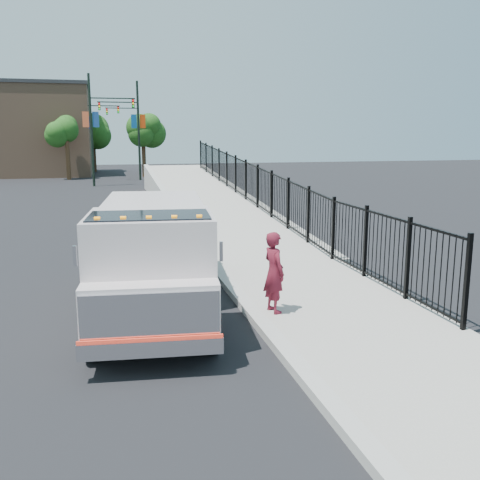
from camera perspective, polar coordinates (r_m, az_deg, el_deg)
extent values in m
plane|color=black|center=(11.24, 1.36, -8.18)|extent=(120.00, 120.00, 0.00)
cube|color=#9E998E|center=(10.18, 15.16, -10.31)|extent=(3.55, 12.00, 0.12)
cube|color=#ADAAA3|center=(9.43, 4.69, -11.60)|extent=(0.30, 12.00, 0.16)
cube|color=#9E998E|center=(26.94, -3.41, 3.21)|extent=(3.95, 24.06, 3.19)
cube|color=black|center=(23.29, 1.88, 4.20)|extent=(0.10, 28.00, 1.80)
cube|color=black|center=(11.97, -9.10, -4.55)|extent=(1.58, 6.35, 0.20)
cube|color=silver|center=(9.68, -9.44, -2.66)|extent=(2.38, 2.25, 1.85)
cube|color=silver|center=(8.69, -9.49, -7.43)|extent=(2.23, 0.87, 0.93)
cube|color=silver|center=(8.37, -9.53, -8.18)|extent=(2.12, 0.30, 0.79)
cube|color=silver|center=(8.46, -9.44, -11.30)|extent=(2.23, 0.40, 0.26)
cube|color=#FF3820|center=(8.41, -9.47, -10.43)|extent=(2.21, 0.28, 0.06)
cube|color=black|center=(9.33, -9.57, 0.31)|extent=(2.15, 1.41, 0.79)
cube|color=silver|center=(12.94, -9.15, 0.84)|extent=(2.62, 4.10, 1.57)
cube|color=silver|center=(8.79, -17.20, -1.63)|extent=(0.06, 0.06, 0.32)
cube|color=silver|center=(8.73, -2.03, -1.22)|extent=(0.06, 0.06, 0.32)
cube|color=orange|center=(9.01, -15.00, 2.21)|extent=(0.10, 0.08, 0.06)
cube|color=orange|center=(8.97, -12.36, 2.29)|extent=(0.10, 0.08, 0.06)
cube|color=orange|center=(8.95, -9.70, 2.37)|extent=(0.10, 0.08, 0.06)
cube|color=orange|center=(8.95, -7.03, 2.44)|extent=(0.10, 0.08, 0.06)
cube|color=orange|center=(8.96, -4.37, 2.51)|extent=(0.10, 0.08, 0.06)
cylinder|color=black|center=(9.42, -15.32, -9.49)|extent=(0.39, 0.95, 0.93)
cylinder|color=black|center=(9.37, -3.30, -9.21)|extent=(0.39, 0.95, 0.93)
cylinder|color=black|center=(13.73, -13.05, -2.85)|extent=(0.39, 0.95, 0.93)
cylinder|color=black|center=(13.70, -4.93, -2.64)|extent=(0.39, 0.95, 0.93)
cylinder|color=black|center=(14.72, -12.73, -1.90)|extent=(0.39, 0.95, 0.93)
cylinder|color=black|center=(14.69, -5.16, -1.70)|extent=(0.39, 0.95, 0.93)
imported|color=maroon|center=(10.96, 3.65, -3.45)|extent=(0.53, 0.69, 1.68)
cylinder|color=black|center=(40.77, -15.58, 11.16)|extent=(0.18, 0.18, 8.00)
cube|color=black|center=(40.85, -13.43, 14.49)|extent=(3.20, 0.08, 0.08)
cube|color=black|center=(40.89, -11.33, 14.08)|extent=(0.18, 0.22, 0.60)
cube|color=navy|center=(40.78, -15.13, 12.31)|extent=(0.45, 0.04, 1.10)
cube|color=#DB582F|center=(40.79, -16.14, 12.26)|extent=(0.45, 0.04, 1.10)
cylinder|color=black|center=(45.57, -10.76, 11.33)|extent=(0.18, 0.18, 8.00)
cube|color=black|center=(45.56, -12.94, 14.14)|extent=(3.20, 0.08, 0.08)
cube|color=black|center=(45.53, -14.78, 13.62)|extent=(0.18, 0.22, 0.60)
cube|color=#D13C0B|center=(45.60, -10.35, 12.35)|extent=(0.45, 0.04, 1.10)
cube|color=#0C4C88|center=(45.56, -11.24, 12.32)|extent=(0.45, 0.04, 1.10)
cylinder|color=black|center=(51.47, -16.22, 11.04)|extent=(0.18, 0.18, 8.00)
cube|color=black|center=(51.51, -14.53, 13.69)|extent=(3.20, 0.08, 0.08)
cube|color=black|center=(51.52, -12.87, 13.38)|extent=(0.18, 0.22, 0.60)
cube|color=#2242A2|center=(51.47, -15.87, 11.95)|extent=(0.45, 0.04, 1.10)
cube|color=#C97A09|center=(51.49, -16.66, 11.91)|extent=(0.45, 0.04, 1.10)
cylinder|color=black|center=(55.60, -10.72, 11.26)|extent=(0.18, 0.18, 8.00)
cube|color=black|center=(55.57, -12.50, 13.57)|extent=(3.20, 0.08, 0.08)
cube|color=black|center=(55.53, -14.01, 13.15)|extent=(0.18, 0.22, 0.60)
cube|color=#D64918|center=(55.63, -10.38, 12.10)|extent=(0.45, 0.04, 1.10)
cube|color=navy|center=(55.58, -11.12, 12.08)|extent=(0.45, 0.04, 1.10)
cylinder|color=#382314|center=(47.49, -17.86, 8.08)|extent=(0.36, 0.36, 3.20)
sphere|color=#194714|center=(47.44, -18.04, 10.97)|extent=(2.21, 2.21, 2.21)
cylinder|color=#382314|center=(49.02, -10.21, 8.51)|extent=(0.36, 0.36, 3.20)
sphere|color=#194714|center=(48.97, -10.31, 11.32)|extent=(2.37, 2.37, 2.37)
cylinder|color=#382314|center=(56.96, -15.27, 8.65)|extent=(0.36, 0.36, 3.20)
sphere|color=#194714|center=(56.93, -15.39, 11.06)|extent=(3.28, 3.28, 3.28)
cube|color=#8C664C|center=(54.56, -21.05, 10.73)|extent=(10.00, 10.00, 8.00)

